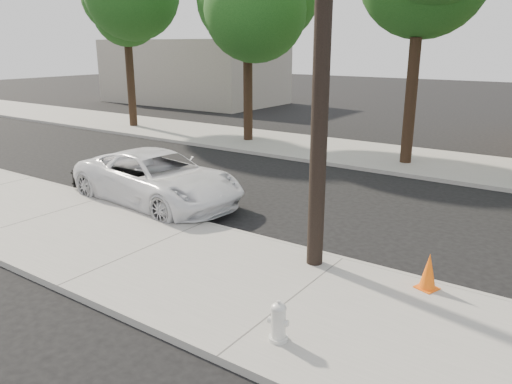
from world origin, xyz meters
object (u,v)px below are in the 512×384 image
fire_hydrant (278,322)px  traffic_cone (428,272)px  police_cruiser (158,178)px  utility_pole (322,42)px

fire_hydrant → traffic_cone: size_ratio=0.90×
traffic_cone → police_cruiser: bearing=171.9°
utility_pole → traffic_cone: bearing=4.9°
fire_hydrant → traffic_cone: 3.41m
fire_hydrant → utility_pole: bearing=95.5°
utility_pole → police_cruiser: 7.39m
utility_pole → traffic_cone: utility_pole is taller
police_cruiser → fire_hydrant: size_ratio=8.78×
fire_hydrant → traffic_cone: traffic_cone is taller
police_cruiser → traffic_cone: bearing=-92.8°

